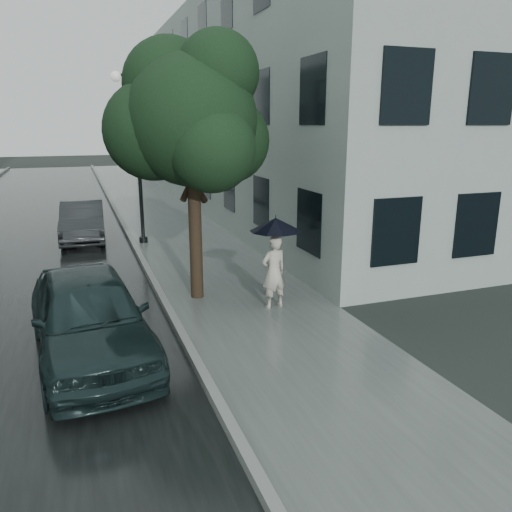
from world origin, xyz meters
name	(u,v)px	position (x,y,z in m)	size (l,w,h in m)	color
ground	(282,350)	(0.00, 0.00, 0.00)	(120.00, 120.00, 0.00)	black
sidewalk	(171,224)	(0.25, 12.00, 0.00)	(3.50, 60.00, 0.01)	slate
kerb_near	(124,226)	(-1.57, 12.00, 0.07)	(0.15, 60.00, 0.15)	slate
asphalt_road	(25,234)	(-5.08, 12.00, 0.00)	(6.85, 60.00, 0.00)	black
building_near	(237,112)	(5.47, 19.50, 4.50)	(7.02, 36.00, 9.00)	#8F9C96
pedestrian	(274,272)	(0.64, 2.00, 0.81)	(0.58, 0.38, 1.60)	#BBB4A4
umbrella	(276,224)	(0.66, 1.97, 1.85)	(1.20, 1.20, 1.10)	black
street_tree	(191,119)	(-0.76, 3.35, 3.98)	(3.65, 3.32, 5.77)	#332619
lamp_post	(133,149)	(-1.34, 9.18, 3.10)	(0.85, 0.35, 5.43)	black
car_near	(90,316)	(-3.16, 0.82, 0.76)	(1.78, 4.42, 1.51)	#182729
car_far	(83,221)	(-3.06, 10.30, 0.66)	(1.38, 3.97, 1.31)	#24272A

